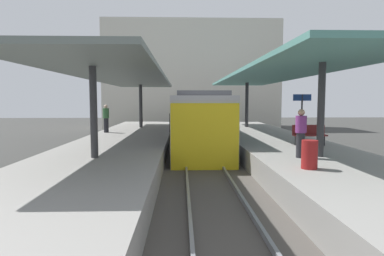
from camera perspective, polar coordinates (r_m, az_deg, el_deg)
The scene contains 15 objects.
ground_plane at distance 16.12m, azimuth 1.41°, elevation -5.58°, with size 80.00×80.00×0.00m, color #383835.
platform_left at distance 16.27m, azimuth -12.10°, elevation -3.81°, with size 4.40×28.00×1.00m, color gray.
platform_right at distance 16.69m, azimuth 14.58°, elevation -3.64°, with size 4.40×28.00×1.00m, color gray.
track_ballast at distance 16.10m, azimuth 1.41°, elevation -5.23°, with size 3.20×28.00×0.20m, color #4C4742.
rail_near_side at distance 16.05m, azimuth -1.16°, elevation -4.65°, with size 0.08×28.00×0.14m, color slate.
rail_far_side at distance 16.13m, azimuth 3.97°, elevation -4.61°, with size 0.08×28.00×0.14m, color slate.
commuter_train at distance 19.05m, azimuth 0.88°, elevation 1.25°, with size 2.78×12.86×3.10m.
canopy_left at distance 17.51m, azimuth -11.49°, elevation 8.49°, with size 4.18×21.00×3.18m.
canopy_right at distance 17.91m, azimuth 13.55°, elevation 8.84°, with size 4.18×21.00×3.33m.
platform_bench at distance 14.88m, azimuth 19.66°, elevation -1.03°, with size 1.40×0.41×0.86m.
platform_sign at distance 17.22m, azimuth 18.53°, elevation 3.62°, with size 0.90×0.08×2.21m.
litter_bin at distance 9.74m, azimuth 19.70°, elevation -4.35°, with size 0.44×0.44×0.80m, color maroon.
passenger_near_bench at distance 20.23m, azimuth -14.68°, elevation 1.67°, with size 0.36×0.36×1.65m.
passenger_mid_platform at distance 11.47m, azimuth 18.35°, elevation -0.77°, with size 0.36×0.36×1.62m.
station_building_backdrop at distance 35.94m, azimuth -0.11°, elevation 8.93°, with size 18.00×6.00×11.00m, color beige.
Camera 1 is at (-0.91, -15.83, 2.90)m, focal length 30.76 mm.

